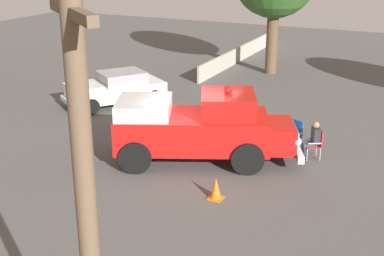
% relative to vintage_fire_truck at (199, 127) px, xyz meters
% --- Properties ---
extents(ground_plane, '(60.00, 60.00, 0.00)m').
position_rel_vintage_fire_truck_xyz_m(ground_plane, '(-0.00, 0.21, -1.20)').
color(ground_plane, '#514F4C').
extents(vintage_fire_truck, '(4.43, 6.32, 2.59)m').
position_rel_vintage_fire_truck_xyz_m(vintage_fire_truck, '(0.00, 0.00, 0.00)').
color(vintage_fire_truck, black).
rests_on(vintage_fire_truck, ground).
extents(classic_hot_rod, '(4.63, 4.02, 1.46)m').
position_rel_vintage_fire_truck_xyz_m(classic_hot_rod, '(4.20, 6.05, -0.45)').
color(classic_hot_rod, black).
rests_on(classic_hot_rod, ground).
extents(lawn_chair_near_truck, '(0.67, 0.67, 1.02)m').
position_rel_vintage_fire_truck_xyz_m(lawn_chair_near_truck, '(1.88, -3.43, -0.61)').
color(lawn_chair_near_truck, '#B7BABF').
rests_on(lawn_chair_near_truck, ground).
extents(lawn_chair_by_car, '(0.66, 0.65, 1.02)m').
position_rel_vintage_fire_truck_xyz_m(lawn_chair_by_car, '(2.42, -2.56, -0.61)').
color(lawn_chair_by_car, '#B7BABF').
rests_on(lawn_chair_by_car, ground).
extents(spectator_seated, '(0.59, 0.65, 1.29)m').
position_rel_vintage_fire_truck_xyz_m(spectator_seated, '(1.81, -3.31, -0.50)').
color(spectator_seated, '#383842').
rests_on(spectator_seated, ground).
extents(utility_pole, '(1.16, 1.40, 6.75)m').
position_rel_vintage_fire_truck_xyz_m(utility_pole, '(-9.98, -3.08, 2.32)').
color(utility_pole, brown).
rests_on(utility_pole, ground).
extents(traffic_cone, '(0.40, 0.40, 0.64)m').
position_rel_vintage_fire_truck_xyz_m(traffic_cone, '(-2.29, -1.58, -0.89)').
color(traffic_cone, orange).
rests_on(traffic_cone, ground).
extents(background_fence, '(13.37, 0.12, 0.90)m').
position_rel_vintage_fire_truck_xyz_m(background_fence, '(15.74, 4.23, -0.75)').
color(background_fence, '#A8A393').
rests_on(background_fence, ground).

